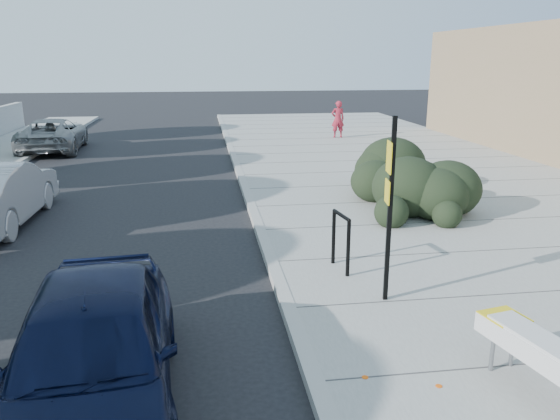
{
  "coord_description": "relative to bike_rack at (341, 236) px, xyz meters",
  "views": [
    {
      "loc": [
        -1.24,
        -7.56,
        3.85
      ],
      "look_at": [
        0.23,
        2.55,
        1.0
      ],
      "focal_mm": 35.0,
      "sensor_mm": 36.0,
      "label": 1
    }
  ],
  "objects": [
    {
      "name": "ground",
      "position": [
        -1.17,
        -1.45,
        -0.78
      ],
      "size": [
        120.0,
        120.0,
        0.0
      ],
      "primitive_type": "plane",
      "color": "black",
      "rests_on": "ground"
    },
    {
      "name": "sidewalk_near",
      "position": [
        4.43,
        3.55,
        -0.71
      ],
      "size": [
        11.2,
        50.0,
        0.15
      ],
      "primitive_type": "cube",
      "color": "gray",
      "rests_on": "ground"
    },
    {
      "name": "curb_near",
      "position": [
        -1.17,
        3.55,
        -0.7
      ],
      "size": [
        0.22,
        50.0,
        0.17
      ],
      "primitive_type": "cube",
      "color": "#9E9E99",
      "rests_on": "ground"
    },
    {
      "name": "bike_rack",
      "position": [
        0.0,
        0.0,
        0.0
      ],
      "size": [
        0.17,
        0.72,
        1.05
      ],
      "rotation": [
        0.0,
        0.0,
        0.16
      ],
      "color": "black",
      "rests_on": "sidewalk_near"
    },
    {
      "name": "sign_post",
      "position": [
        0.38,
        -1.34,
        0.99
      ],
      "size": [
        0.13,
        0.33,
        2.89
      ],
      "rotation": [
        0.0,
        0.0,
        -0.15
      ],
      "color": "black",
      "rests_on": "sidewalk_near"
    },
    {
      "name": "hedge",
      "position": [
        2.83,
        4.37,
        0.21
      ],
      "size": [
        3.51,
        4.97,
        1.69
      ],
      "primitive_type": "ellipsoid",
      "rotation": [
        0.0,
        0.0,
        0.31
      ],
      "color": "black",
      "rests_on": "sidewalk_near"
    },
    {
      "name": "sedan_navy",
      "position": [
        -3.67,
        -3.47,
        -0.02
      ],
      "size": [
        2.14,
        4.61,
        1.53
      ],
      "primitive_type": "imported",
      "rotation": [
        0.0,
        0.0,
        0.07
      ],
      "color": "black",
      "rests_on": "ground"
    },
    {
      "name": "suv_silver",
      "position": [
        -8.67,
        15.47,
        -0.09
      ],
      "size": [
        2.56,
        5.12,
        1.39
      ],
      "primitive_type": "imported",
      "rotation": [
        0.0,
        0.0,
        3.19
      ],
      "color": "gray",
      "rests_on": "ground"
    },
    {
      "name": "pedestrian",
      "position": [
        4.13,
        16.72,
        0.24
      ],
      "size": [
        0.64,
        0.42,
        1.74
      ],
      "primitive_type": "imported",
      "rotation": [
        0.0,
        0.0,
        3.14
      ],
      "color": "maroon",
      "rests_on": "sidewalk_near"
    }
  ]
}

